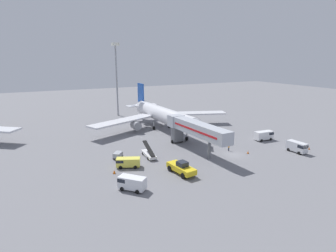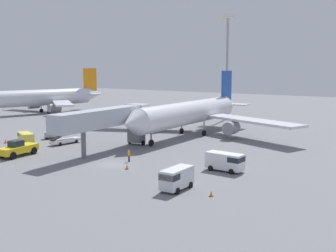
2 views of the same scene
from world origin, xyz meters
TOP-DOWN VIEW (x-y plane):
  - ground_plane at (0.00, 0.00)m, footprint 300.00×300.00m
  - airplane_at_gate at (-4.25, 27.64)m, footprint 44.75×41.14m
  - jet_bridge at (-6.41, 6.54)m, footprint 4.31×20.84m
  - pushback_tug at (-15.39, -3.85)m, footprint 3.29×6.61m
  - belt_loader_truck at (-17.24, 7.13)m, footprint 2.01×5.87m
  - service_van_far_right at (13.78, -5.08)m, footprint 2.19×4.53m
  - service_van_far_left at (14.40, 5.48)m, footprint 4.97×2.36m
  - service_van_outer_left at (-23.23, 3.51)m, footprint 4.91×3.52m
  - service_van_outer_right at (-25.74, -5.93)m, footprint 4.37×4.55m
  - baggage_cart_rear_right at (-23.42, 9.26)m, footprint 2.60×2.76m
  - ground_crew_worker_foreground at (0.71, 2.66)m, footprint 0.45×0.45m
  - safety_cone_alpha at (18.04, -4.99)m, footprint 0.40×0.40m
  - safety_cone_bravo at (-26.43, 1.68)m, footprint 0.51×0.51m
  - safety_cone_charlie at (3.30, -0.86)m, footprint 0.44×0.44m
  - apron_light_mast at (-9.90, 53.67)m, footprint 2.40×2.40m

SIDE VIEW (x-z plane):
  - ground_plane at x=0.00m, z-range 0.00..0.00m
  - safety_cone_alpha at x=18.04m, z-range 0.00..0.61m
  - safety_cone_charlie at x=3.30m, z-range 0.00..0.67m
  - safety_cone_bravo at x=-26.43m, z-range 0.00..0.77m
  - baggage_cart_rear_right at x=-23.42m, z-range 0.08..1.39m
  - belt_loader_truck at x=-17.24m, z-range -0.71..2.19m
  - ground_crew_worker_foreground at x=0.71m, z-range 0.05..1.77m
  - service_van_outer_left at x=-23.23m, z-range 0.15..2.04m
  - pushback_tug at x=-15.39m, z-range -0.09..2.34m
  - service_van_outer_right at x=-25.74m, z-range 0.15..2.38m
  - service_van_far_left at x=14.40m, z-range 0.16..2.50m
  - service_van_far_right at x=13.78m, z-range 0.16..2.54m
  - airplane_at_gate at x=-4.25m, z-range -1.81..10.54m
  - jet_bridge at x=-6.41m, z-range 1.72..8.65m
  - apron_light_mast at x=-9.90m, z-range 5.00..30.87m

